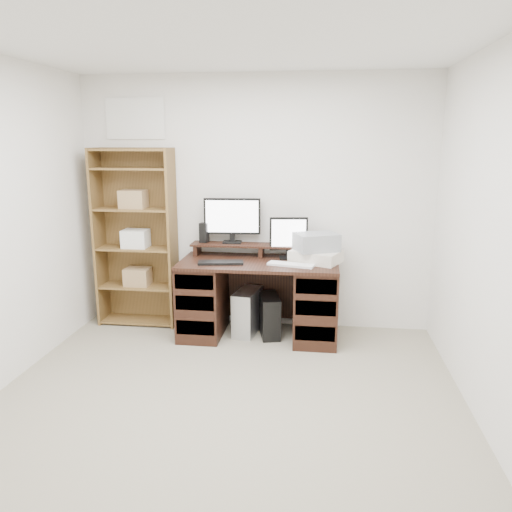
% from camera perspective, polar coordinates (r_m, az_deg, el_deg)
% --- Properties ---
extents(room, '(3.54, 4.04, 2.54)m').
position_cam_1_polar(room, '(3.06, -5.01, 1.30)').
color(room, '#9D947E').
rests_on(room, ground).
extents(desk, '(1.50, 0.70, 0.75)m').
position_cam_1_polar(desk, '(4.84, 0.33, -4.75)').
color(desk, black).
rests_on(desk, ground).
extents(riser_shelf, '(1.40, 0.22, 0.12)m').
position_cam_1_polar(riser_shelf, '(4.92, 0.63, 1.03)').
color(riser_shelf, black).
rests_on(riser_shelf, desk).
extents(monitor_wide, '(0.56, 0.16, 0.44)m').
position_cam_1_polar(monitor_wide, '(4.96, -2.74, 4.36)').
color(monitor_wide, black).
rests_on(monitor_wide, riser_shelf).
extents(monitor_small, '(0.37, 0.16, 0.40)m').
position_cam_1_polar(monitor_small, '(4.82, 3.75, 2.28)').
color(monitor_small, black).
rests_on(monitor_small, desk).
extents(speaker, '(0.09, 0.09, 0.20)m').
position_cam_1_polar(speaker, '(5.02, -5.94, 2.66)').
color(speaker, black).
rests_on(speaker, riser_shelf).
extents(keyboard_black, '(0.44, 0.21, 0.02)m').
position_cam_1_polar(keyboard_black, '(4.65, -4.05, -0.76)').
color(keyboard_black, black).
rests_on(keyboard_black, desk).
extents(keyboard_white, '(0.45, 0.22, 0.02)m').
position_cam_1_polar(keyboard_white, '(4.58, 4.02, -0.99)').
color(keyboard_white, white).
rests_on(keyboard_white, desk).
extents(mouse, '(0.10, 0.08, 0.04)m').
position_cam_1_polar(mouse, '(4.60, 7.59, -0.91)').
color(mouse, silver).
rests_on(mouse, desk).
extents(printer, '(0.53, 0.47, 0.11)m').
position_cam_1_polar(printer, '(4.73, 6.87, -0.03)').
color(printer, beige).
rests_on(printer, desk).
extents(basket, '(0.46, 0.41, 0.16)m').
position_cam_1_polar(basket, '(4.70, 6.92, 1.60)').
color(basket, gray).
rests_on(basket, printer).
extents(tower_silver, '(0.26, 0.46, 0.44)m').
position_cam_1_polar(tower_silver, '(4.96, -0.99, -6.37)').
color(tower_silver, '#B5B7BC').
rests_on(tower_silver, ground).
extents(tower_black, '(0.26, 0.43, 0.40)m').
position_cam_1_polar(tower_black, '(4.91, 1.55, -6.80)').
color(tower_black, black).
rests_on(tower_black, ground).
extents(bookshelf, '(0.80, 0.30, 1.80)m').
position_cam_1_polar(bookshelf, '(5.21, -13.50, 2.20)').
color(bookshelf, brown).
rests_on(bookshelf, ground).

